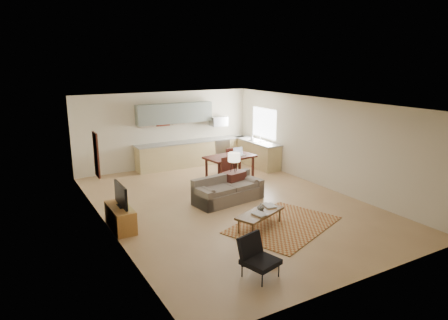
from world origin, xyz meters
TOP-DOWN VIEW (x-y plane):
  - room at (0.00, 0.00)m, footprint 9.00×9.00m
  - kitchen_counter_back at (0.90, 4.18)m, footprint 4.26×0.64m
  - kitchen_counter_right at (2.93, 3.00)m, footprint 0.64×2.26m
  - kitchen_range at (2.00, 4.18)m, footprint 0.62×0.62m
  - kitchen_microwave at (2.00, 4.20)m, footprint 0.62×0.40m
  - upper_cabinets at (0.30, 4.33)m, footprint 2.80×0.34m
  - window_right at (3.23, 3.00)m, footprint 0.02×1.40m
  - wall_art_left at (-3.21, 0.90)m, footprint 0.06×0.42m
  - triptych at (-0.10, 4.47)m, footprint 1.70×0.04m
  - rug at (0.35, -1.91)m, footprint 3.04×2.60m
  - sofa at (0.06, 0.15)m, footprint 2.13×1.15m
  - coffee_table at (-0.22, -1.75)m, footprint 1.41×0.97m
  - book_a at (-0.44, -1.89)m, footprint 0.37×0.42m
  - book_b at (0.08, -1.51)m, footprint 0.38×0.44m
  - vase at (-0.14, -1.66)m, footprint 0.23×0.23m
  - armchair at (-1.44, -3.52)m, footprint 0.80×0.80m
  - tv_credenza at (-3.01, -0.16)m, footprint 0.44×1.15m
  - tv at (-2.97, -0.16)m, footprint 0.09×0.89m
  - console_table at (0.43, 0.49)m, footprint 0.69×0.54m
  - table_lamp at (0.43, 0.49)m, footprint 0.37×0.37m
  - dining_table at (1.13, 1.89)m, footprint 1.68×1.10m
  - dining_chair_near at (0.75, 1.15)m, footprint 0.49×0.51m
  - dining_chair_far at (1.51, 2.63)m, footprint 0.44×0.46m
  - laptop at (1.44, 1.78)m, footprint 0.35×0.27m
  - soap_bottle at (2.83, 3.16)m, footprint 0.10×0.10m

SIDE VIEW (x-z plane):
  - rug at x=0.35m, z-range 0.00..0.02m
  - coffee_table at x=-0.22m, z-range 0.00..0.40m
  - tv_credenza at x=-3.01m, z-range 0.00..0.53m
  - sofa at x=0.06m, z-range 0.00..0.71m
  - console_table at x=0.43m, z-range 0.00..0.71m
  - armchair at x=-1.44m, z-range 0.00..0.74m
  - dining_table at x=1.13m, z-range 0.00..0.80m
  - book_b at x=0.08m, z-range 0.39..0.42m
  - book_a at x=-0.44m, z-range 0.39..0.42m
  - kitchen_range at x=2.00m, z-range 0.00..0.90m
  - dining_chair_far at x=1.51m, z-range 0.00..0.92m
  - kitchen_counter_back at x=0.90m, z-range 0.00..0.92m
  - kitchen_counter_right at x=2.93m, z-range 0.00..0.92m
  - dining_chair_near at x=0.75m, z-range 0.00..0.94m
  - vase at x=-0.14m, z-range 0.39..0.57m
  - tv at x=-2.97m, z-range 0.53..1.06m
  - laptop at x=1.44m, z-range 0.80..1.05m
  - table_lamp at x=0.43m, z-range 0.71..1.28m
  - soap_bottle at x=2.83m, z-range 0.92..1.11m
  - room at x=0.00m, z-range -3.15..5.85m
  - kitchen_microwave at x=2.00m, z-range 1.38..1.73m
  - window_right at x=3.23m, z-range 1.02..2.08m
  - wall_art_left at x=-3.21m, z-range 1.00..2.10m
  - triptych at x=-0.10m, z-range 1.50..2.00m
  - upper_cabinets at x=0.30m, z-range 1.60..2.30m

